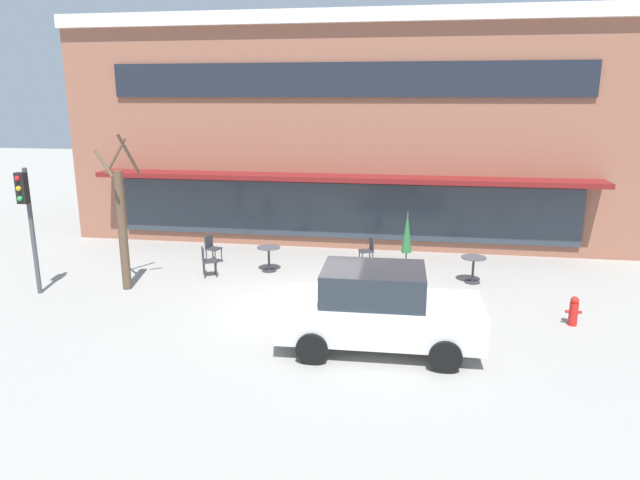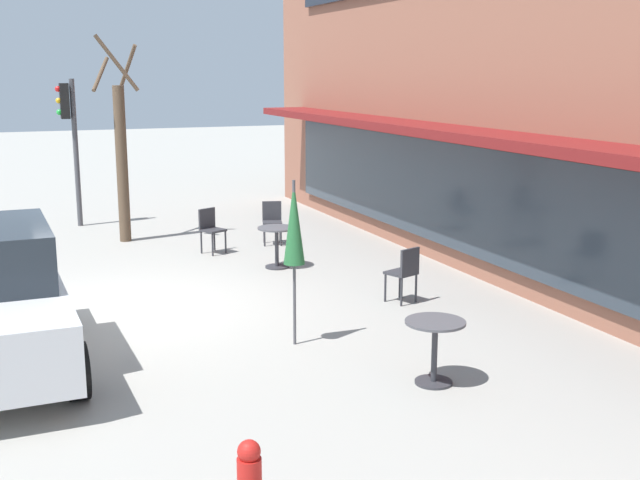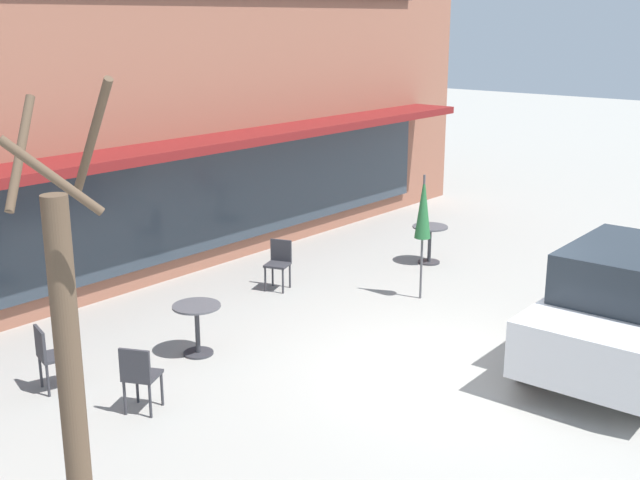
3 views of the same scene
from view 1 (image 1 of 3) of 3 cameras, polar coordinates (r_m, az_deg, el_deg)
The scene contains 12 objects.
ground_plane at distance 14.36m, azimuth -1.04°, elevation -6.97°, with size 80.00×80.00×0.00m, color #9E9B93.
building_facade at distance 23.30m, azimuth 3.41°, elevation 11.16°, with size 19.76×9.10×7.92m.
cafe_table_near_wall at distance 16.78m, azimuth 15.08°, elevation -2.46°, with size 0.70×0.70×0.76m.
cafe_table_streetside at distance 17.35m, azimuth -5.14°, elevation -1.48°, with size 0.70×0.70×0.76m.
patio_umbrella_green_folded at distance 15.41m, azimuth 8.69°, elevation 0.69°, with size 0.28×0.28×2.20m.
cafe_chair_0 at distance 17.92m, azimuth 4.87°, elevation -0.92°, with size 0.51×0.51×0.89m.
cafe_chair_1 at distance 18.48m, azimuth -10.78°, elevation -0.66°, with size 0.50×0.50×0.89m.
cafe_chair_2 at distance 17.08m, azimuth -11.26°, elevation -1.91°, with size 0.54×0.54×0.89m.
parked_sedan at distance 12.03m, azimuth 5.83°, elevation -6.85°, with size 4.24×2.10×1.76m.
street_tree at distance 16.26m, azimuth -19.18°, elevation 1.54°, with size 1.04×0.98×4.29m.
traffic_light_pole at distance 16.66m, azimuth -27.24°, elevation 2.63°, with size 0.26×0.44×3.40m.
fire_hydrant at distance 14.54m, azimuth 24.03°, elevation -6.49°, with size 0.36×0.20×0.71m.
Camera 1 is at (2.43, -13.17, 5.18)m, focal length 32.00 mm.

